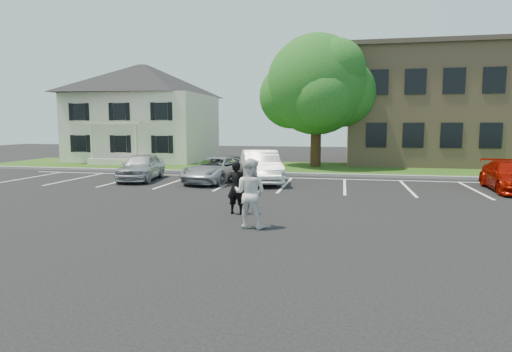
{
  "coord_description": "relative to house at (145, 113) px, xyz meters",
  "views": [
    {
      "loc": [
        2.68,
        -12.16,
        2.86
      ],
      "look_at": [
        0.0,
        1.0,
        1.25
      ],
      "focal_mm": 30.0,
      "sensor_mm": 36.0,
      "label": 1
    }
  ],
  "objects": [
    {
      "name": "car_silver_minivan",
      "position": [
        9.48,
        -11.69,
        -3.2
      ],
      "size": [
        2.96,
        4.85,
        1.26
      ],
      "primitive_type": "imported",
      "rotation": [
        0.0,
        0.0,
        -0.2
      ],
      "color": "#A4A7AC",
      "rests_on": "ground"
    },
    {
      "name": "ground_plane",
      "position": [
        13.0,
        -19.97,
        -3.83
      ],
      "size": [
        90.0,
        90.0,
        0.0
      ],
      "primitive_type": "plane",
      "color": "black",
      "rests_on": "ground"
    },
    {
      "name": "grass_strip",
      "position": [
        13.0,
        -3.97,
        -3.79
      ],
      "size": [
        44.0,
        8.0,
        0.08
      ],
      "primitive_type": "cube",
      "color": "#244C16",
      "rests_on": "ground"
    },
    {
      "name": "man_white_shirt",
      "position": [
        13.18,
        -20.68,
        -2.86
      ],
      "size": [
        1.06,
        0.89,
        1.94
      ],
      "primitive_type": "imported",
      "rotation": [
        0.0,
        0.0,
        2.96
      ],
      "color": "silver",
      "rests_on": "ground"
    },
    {
      "name": "car_red_compact",
      "position": [
        22.85,
        -11.97,
        -3.18
      ],
      "size": [
        2.04,
        4.56,
        1.3
      ],
      "primitive_type": "imported",
      "rotation": [
        0.0,
        0.0,
        -0.05
      ],
      "color": "#950C01",
      "rests_on": "ground"
    },
    {
      "name": "curb",
      "position": [
        13.0,
        -7.97,
        -3.75
      ],
      "size": [
        40.0,
        0.3,
        0.15
      ],
      "primitive_type": "cube",
      "color": "gray",
      "rests_on": "ground"
    },
    {
      "name": "stall_lines",
      "position": [
        14.4,
        -11.02,
        -3.82
      ],
      "size": [
        34.0,
        5.36,
        0.01
      ],
      "color": "white",
      "rests_on": "ground"
    },
    {
      "name": "car_silver_west",
      "position": [
        5.44,
        -11.71,
        -3.13
      ],
      "size": [
        2.25,
        4.32,
        1.4
      ],
      "primitive_type": "imported",
      "rotation": [
        0.0,
        0.0,
        0.15
      ],
      "color": "#BABAC0",
      "rests_on": "ground"
    },
    {
      "name": "tree",
      "position": [
        13.97,
        -3.1,
        1.52
      ],
      "size": [
        7.8,
        7.2,
        8.8
      ],
      "color": "black",
      "rests_on": "ground"
    },
    {
      "name": "man_black_suit",
      "position": [
        12.36,
        -18.98,
        -2.97
      ],
      "size": [
        0.65,
        0.44,
        1.71
      ],
      "primitive_type": "imported",
      "rotation": [
        0.0,
        0.0,
        3.09
      ],
      "color": "black",
      "rests_on": "ground"
    },
    {
      "name": "office_building",
      "position": [
        27.0,
        2.02,
        0.33
      ],
      "size": [
        22.4,
        10.4,
        8.3
      ],
      "color": "#9D815C",
      "rests_on": "ground"
    },
    {
      "name": "house",
      "position": [
        0.0,
        0.0,
        0.0
      ],
      "size": [
        10.3,
        9.22,
        7.6
      ],
      "color": "beige",
      "rests_on": "ground"
    },
    {
      "name": "car_white_sedan",
      "position": [
        11.68,
        -11.32,
        -3.03
      ],
      "size": [
        3.09,
        5.15,
        1.6
      ],
      "primitive_type": "imported",
      "rotation": [
        0.0,
        0.0,
        0.31
      ],
      "color": "silver",
      "rests_on": "ground"
    }
  ]
}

